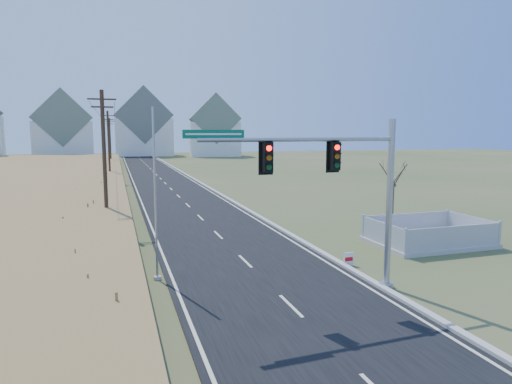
{
  "coord_description": "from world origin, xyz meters",
  "views": [
    {
      "loc": [
        -5.86,
        -16.64,
        6.24
      ],
      "look_at": [
        0.61,
        4.18,
        3.4
      ],
      "focal_mm": 32.0,
      "sensor_mm": 36.0,
      "label": 1
    }
  ],
  "objects_px": {
    "open_sign": "(349,259)",
    "fence_enclosure": "(428,239)",
    "traffic_signal_mast": "(350,187)",
    "flagpole": "(156,213)",
    "bare_tree": "(394,173)"
  },
  "relations": [
    {
      "from": "traffic_signal_mast",
      "to": "flagpole",
      "type": "xyz_separation_m",
      "value": [
        -6.96,
        3.86,
        -1.29
      ]
    },
    {
      "from": "open_sign",
      "to": "fence_enclosure",
      "type": "bearing_deg",
      "value": 19.77
    },
    {
      "from": "traffic_signal_mast",
      "to": "flagpole",
      "type": "bearing_deg",
      "value": 147.78
    },
    {
      "from": "traffic_signal_mast",
      "to": "fence_enclosure",
      "type": "height_order",
      "value": "traffic_signal_mast"
    },
    {
      "from": "traffic_signal_mast",
      "to": "fence_enclosure",
      "type": "xyz_separation_m",
      "value": [
        8.18,
        5.68,
        -3.92
      ]
    },
    {
      "from": "traffic_signal_mast",
      "to": "bare_tree",
      "type": "relative_size",
      "value": 1.77
    },
    {
      "from": "traffic_signal_mast",
      "to": "fence_enclosure",
      "type": "distance_m",
      "value": 10.71
    },
    {
      "from": "traffic_signal_mast",
      "to": "fence_enclosure",
      "type": "relative_size",
      "value": 1.34
    },
    {
      "from": "flagpole",
      "to": "bare_tree",
      "type": "xyz_separation_m",
      "value": [
        14.39,
        4.26,
        0.96
      ]
    },
    {
      "from": "traffic_signal_mast",
      "to": "bare_tree",
      "type": "xyz_separation_m",
      "value": [
        7.43,
        8.12,
        -0.33
      ]
    },
    {
      "from": "flagpole",
      "to": "bare_tree",
      "type": "distance_m",
      "value": 15.03
    },
    {
      "from": "flagpole",
      "to": "traffic_signal_mast",
      "type": "bearing_deg",
      "value": -29.02
    },
    {
      "from": "fence_enclosure",
      "to": "open_sign",
      "type": "height_order",
      "value": "fence_enclosure"
    },
    {
      "from": "fence_enclosure",
      "to": "flagpole",
      "type": "bearing_deg",
      "value": -173.9
    },
    {
      "from": "fence_enclosure",
      "to": "bare_tree",
      "type": "xyz_separation_m",
      "value": [
        -0.75,
        2.44,
        3.59
      ]
    }
  ]
}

